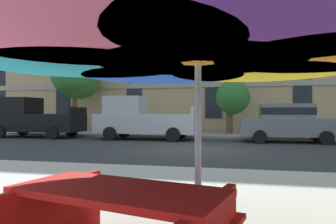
% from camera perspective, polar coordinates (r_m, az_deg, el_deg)
% --- Properties ---
extents(ground_plane, '(120.00, 120.00, 0.00)m').
position_cam_1_polar(ground_plane, '(12.00, 4.87, -6.71)').
color(ground_plane, '#2D3033').
extents(sidewalk_far, '(56.00, 3.60, 0.12)m').
position_cam_1_polar(sidewalk_far, '(18.72, 7.67, -4.10)').
color(sidewalk_far, gray).
rests_on(sidewalk_far, ground).
extents(apartment_building, '(37.93, 12.08, 19.20)m').
position_cam_1_polar(apartment_building, '(28.07, 9.16, 17.00)').
color(apartment_building, tan).
rests_on(apartment_building, ground).
extents(pickup_black, '(5.10, 2.12, 2.20)m').
position_cam_1_polar(pickup_black, '(19.09, -23.09, -1.12)').
color(pickup_black, black).
rests_on(pickup_black, ground).
extents(pickup_silver, '(5.10, 2.12, 2.20)m').
position_cam_1_polar(pickup_silver, '(16.24, -4.68, -1.31)').
color(pickup_silver, '#A8AAB2').
rests_on(pickup_silver, ground).
extents(sedan_gray, '(4.40, 1.98, 1.78)m').
position_cam_1_polar(sedan_gray, '(15.67, 20.77, -1.65)').
color(sedan_gray, slate).
rests_on(sedan_gray, ground).
extents(street_tree_left, '(3.03, 3.20, 5.24)m').
position_cam_1_polar(street_tree_left, '(21.84, -16.13, 6.16)').
color(street_tree_left, brown).
rests_on(street_tree_left, ground).
extents(street_tree_middle, '(2.00, 2.00, 3.37)m').
position_cam_1_polar(street_tree_middle, '(19.12, 11.61, 2.99)').
color(street_tree_middle, brown).
rests_on(street_tree_middle, ground).
extents(patio_umbrella, '(4.15, 3.85, 2.40)m').
position_cam_1_polar(patio_umbrella, '(2.91, 5.41, 13.50)').
color(patio_umbrella, silver).
rests_on(patio_umbrella, ground).
extents(picnic_table, '(2.11, 1.90, 0.77)m').
position_cam_1_polar(picnic_table, '(2.84, -8.90, -18.86)').
color(picnic_table, red).
rests_on(picnic_table, ground).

